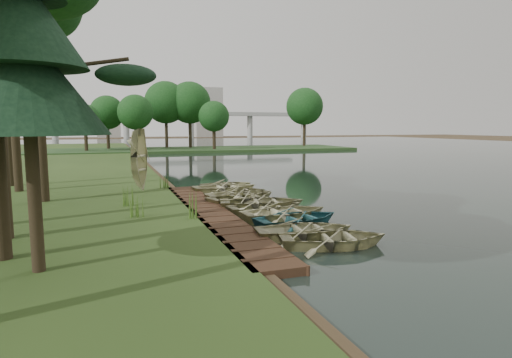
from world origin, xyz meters
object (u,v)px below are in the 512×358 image
object	(u,v)px
rowboat_2	(298,216)
pine_tree	(25,49)
rowboat_0	(333,235)
boardwalk	(211,215)
rowboat_1	(305,228)
stored_rowboat	(142,185)

from	to	relation	value
rowboat_2	pine_tree	bearing A→B (deg)	102.52
rowboat_0	pine_tree	xyz separation A→B (m)	(-8.63, -0.29, 5.37)
boardwalk	rowboat_1	size ratio (longest dim) A/B	4.52
rowboat_0	rowboat_2	xyz separation A→B (m)	(0.15, 3.05, 0.00)
boardwalk	stored_rowboat	bearing A→B (deg)	108.63
rowboat_0	rowboat_2	world-z (taller)	rowboat_2
boardwalk	rowboat_1	xyz separation A→B (m)	(2.35, -4.49, 0.27)
rowboat_0	rowboat_2	distance (m)	3.05
rowboat_0	pine_tree	size ratio (longest dim) A/B	0.42
rowboat_1	stored_rowboat	bearing A→B (deg)	28.29
rowboat_0	rowboat_1	xyz separation A→B (m)	(-0.40, 1.29, -0.00)
boardwalk	rowboat_2	bearing A→B (deg)	-43.29
boardwalk	rowboat_2	world-z (taller)	rowboat_2
pine_tree	rowboat_2	bearing A→B (deg)	20.82
rowboat_1	stored_rowboat	distance (m)	12.43
rowboat_0	rowboat_1	world-z (taller)	rowboat_0
pine_tree	stored_rowboat	bearing A→B (deg)	74.93
rowboat_1	rowboat_2	bearing A→B (deg)	-11.08
rowboat_1	pine_tree	bearing A→B (deg)	106.81
rowboat_2	stored_rowboat	distance (m)	11.06
boardwalk	rowboat_2	distance (m)	3.99
rowboat_1	rowboat_2	world-z (taller)	rowboat_2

